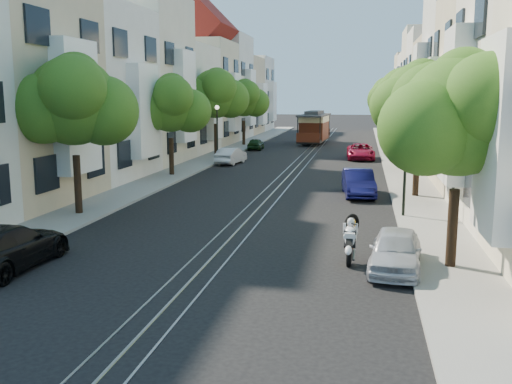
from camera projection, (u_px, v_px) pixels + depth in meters
The scene contains 27 objects.
ground at pixel (308, 155), 48.09m from camera, with size 200.00×200.00×0.00m, color black.
sidewalk_east at pixel (396, 156), 46.75m from camera, with size 2.50×80.00×0.12m, color gray.
sidewalk_west at pixel (224, 153), 49.40m from camera, with size 2.50×80.00×0.12m, color gray.
rail_left at pixel (301, 155), 48.19m from camera, with size 0.06×80.00×0.02m, color gray.
rail_slot at pixel (308, 155), 48.09m from camera, with size 0.06×80.00×0.02m, color gray.
rail_right at pixel (314, 155), 47.99m from camera, with size 0.06×80.00×0.02m, color gray.
lane_line at pixel (308, 155), 48.09m from camera, with size 0.08×80.00×0.01m, color tan.
townhouses_east at pixel (459, 93), 44.96m from camera, with size 7.75×72.00×12.00m.
townhouses_west at pixel (172, 94), 49.31m from camera, with size 7.75×72.00×11.76m.
tree_e_a at pixel (461, 119), 15.97m from camera, with size 4.72×3.87×6.27m.
tree_e_b at pixel (421, 102), 27.54m from camera, with size 4.93×4.08×6.68m.
tree_e_c at pixel (405, 102), 38.21m from camera, with size 4.84×3.99×6.52m.
tree_e_d at pixel (396, 97), 48.82m from camera, with size 5.01×4.16×6.85m.
tree_w_a at pixel (74, 103), 23.38m from camera, with size 4.93×4.08×6.68m.
tree_w_b at pixel (171, 106), 35.06m from camera, with size 4.72×3.87×6.27m.
tree_w_c at pixel (216, 95), 45.60m from camera, with size 5.13×4.28×7.09m.
tree_w_d at pixel (244, 99), 56.34m from camera, with size 4.84×3.99×6.52m.
lamp_east at pixel (406, 150), 23.21m from camera, with size 0.32×0.32×4.16m.
lamp_west at pixel (217, 124), 42.94m from camera, with size 0.32×0.32×4.16m.
sportbike_rider at pixel (350, 237), 17.38m from camera, with size 0.51×1.74×1.45m.
cable_car at pixel (314, 126), 59.34m from camera, with size 3.00×8.19×3.09m.
parked_car_e_near at pixel (396, 250), 16.55m from camera, with size 1.45×3.60×1.23m, color #B3B6C0.
parked_car_e_mid at pixel (358, 183), 28.78m from camera, with size 1.43×4.09×1.35m, color #0C0D3D.
parked_car_e_far at pixel (361, 152), 45.04m from camera, with size 2.07×4.49×1.25m, color maroon.
parked_car_w_near at pixel (6, 247), 16.64m from camera, with size 1.90×4.68×1.36m, color black.
parked_car_w_mid at pixel (231, 156), 42.08m from camera, with size 1.29×3.71×1.22m, color silver.
parked_car_w_far at pixel (256, 144), 52.94m from camera, with size 1.26×3.13×1.07m, color black.
Camera 1 is at (4.58, -19.90, 5.08)m, focal length 40.00 mm.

